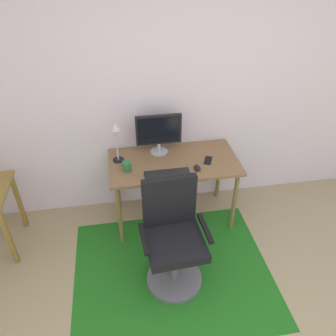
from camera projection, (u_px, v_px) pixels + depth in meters
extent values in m
cube|color=silver|center=(181.00, 92.00, 3.37)|extent=(6.00, 0.10, 2.60)
cube|color=#1F6A1B|center=(172.00, 271.00, 3.16)|extent=(1.82, 1.49, 0.01)
cube|color=brown|center=(174.00, 162.00, 3.35)|extent=(1.29, 0.67, 0.03)
cylinder|color=olive|center=(119.00, 215.00, 3.27)|extent=(0.04, 0.04, 0.72)
cylinder|color=olive|center=(234.00, 202.00, 3.42)|extent=(0.04, 0.04, 0.72)
cylinder|color=olive|center=(117.00, 181.00, 3.71)|extent=(0.04, 0.04, 0.72)
cylinder|color=olive|center=(219.00, 171.00, 3.86)|extent=(0.04, 0.04, 0.72)
cylinder|color=#B2B2B7|center=(159.00, 151.00, 3.48)|extent=(0.18, 0.18, 0.01)
cylinder|color=#B2B2B7|center=(159.00, 147.00, 3.44)|extent=(0.04, 0.04, 0.09)
cube|color=black|center=(159.00, 130.00, 3.33)|extent=(0.46, 0.04, 0.31)
cube|color=black|center=(159.00, 131.00, 3.31)|extent=(0.42, 0.00, 0.27)
cube|color=black|center=(167.00, 174.00, 3.15)|extent=(0.43, 0.13, 0.02)
ellipsoid|color=black|center=(197.00, 168.00, 3.21)|extent=(0.06, 0.10, 0.03)
cylinder|color=#2A6D36|center=(127.00, 166.00, 3.18)|extent=(0.09, 0.09, 0.10)
cube|color=black|center=(208.00, 160.00, 3.34)|extent=(0.12, 0.16, 0.01)
cylinder|color=black|center=(118.00, 160.00, 3.34)|extent=(0.11, 0.11, 0.01)
cylinder|color=beige|center=(117.00, 145.00, 3.24)|extent=(0.02, 0.02, 0.33)
cone|color=beige|center=(115.00, 127.00, 3.13)|extent=(0.10, 0.10, 0.06)
cylinder|color=slate|center=(174.00, 279.00, 3.06)|extent=(0.50, 0.50, 0.05)
cylinder|color=slate|center=(175.00, 262.00, 2.93)|extent=(0.06, 0.06, 0.41)
cube|color=black|center=(175.00, 243.00, 2.79)|extent=(0.51, 0.51, 0.08)
cube|color=black|center=(169.00, 201.00, 2.79)|extent=(0.46, 0.09, 0.48)
cube|color=black|center=(144.00, 239.00, 2.68)|extent=(0.06, 0.34, 0.03)
cube|color=black|center=(205.00, 228.00, 2.77)|extent=(0.06, 0.34, 0.03)
cube|color=olive|center=(8.00, 237.00, 3.05)|extent=(0.04, 0.04, 0.69)
cube|color=olive|center=(19.00, 201.00, 3.46)|extent=(0.04, 0.04, 0.69)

